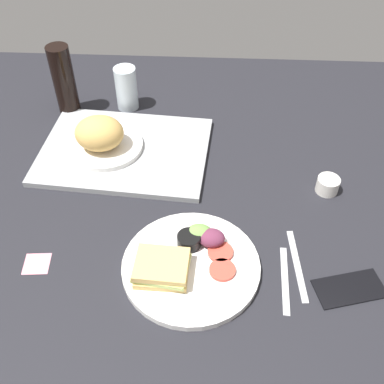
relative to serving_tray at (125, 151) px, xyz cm
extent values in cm
cube|color=black|center=(17.44, -21.21, -2.30)|extent=(190.00, 150.00, 3.00)
cube|color=#9EA0A3|center=(0.00, 0.00, 0.00)|extent=(47.44, 36.42, 1.60)
cylinder|color=white|center=(-4.98, 0.00, 1.50)|extent=(20.04, 20.04, 1.40)
ellipsoid|color=tan|center=(-5.88, -0.99, 6.60)|extent=(12.91, 11.15, 8.81)
cylinder|color=white|center=(20.23, -37.58, 0.00)|extent=(29.73, 29.73, 1.60)
cube|color=#DBB266|center=(14.28, -40.26, 1.50)|extent=(11.21, 9.26, 1.40)
cube|color=#B2C66B|center=(14.28, -40.26, 2.70)|extent=(12.09, 10.37, 1.00)
cube|color=#DBB266|center=(14.28, -40.26, 3.90)|extent=(11.52, 9.64, 1.40)
cylinder|color=#D14738|center=(26.92, -39.07, 1.20)|extent=(5.60, 5.60, 0.80)
cylinder|color=#D14738|center=(26.47, -34.31, 1.20)|extent=(5.60, 5.60, 0.80)
cylinder|color=black|center=(19.48, -32.38, 2.30)|extent=(5.20, 5.20, 3.00)
cylinder|color=#EFEACC|center=(19.48, -32.38, 3.40)|extent=(4.26, 4.26, 0.60)
ellipsoid|color=#729E4C|center=(21.71, -30.45, 2.60)|extent=(6.00, 4.80, 3.60)
ellipsoid|color=#6B2D47|center=(24.39, -31.64, 2.60)|extent=(6.00, 4.80, 3.60)
cylinder|color=silver|center=(-2.33, 22.09, 5.79)|extent=(6.51, 6.51, 13.17)
cylinder|color=black|center=(-19.69, 18.95, 9.77)|extent=(6.40, 6.40, 21.14)
cylinder|color=silver|center=(53.09, -11.96, 1.20)|extent=(5.60, 5.60, 4.00)
cube|color=#B7B7BC|center=(40.23, -39.58, -0.55)|extent=(2.20, 17.05, 0.50)
cube|color=#B7B7BC|center=(43.23, -35.58, -0.55)|extent=(2.79, 19.05, 0.50)
cube|color=black|center=(53.44, -41.11, -0.40)|extent=(15.78, 10.71, 0.80)
cube|color=pink|center=(-13.44, -38.11, -0.74)|extent=(6.06, 6.06, 0.12)
camera|label=1|loc=(23.48, -96.18, 81.34)|focal=43.13mm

